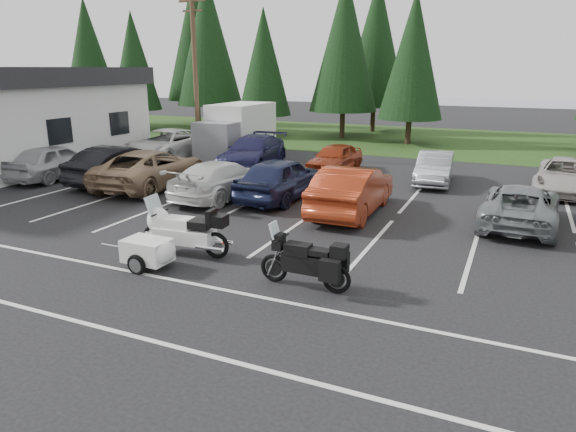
# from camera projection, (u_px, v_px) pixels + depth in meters

# --- Properties ---
(ground) EXTENTS (120.00, 120.00, 0.00)m
(ground) POSITION_uv_depth(u_px,v_px,m) (257.00, 239.00, 15.10)
(ground) COLOR black
(ground) RESTS_ON ground
(grass_strip) EXTENTS (80.00, 16.00, 0.01)m
(grass_strip) POSITION_uv_depth(u_px,v_px,m) (414.00, 139.00, 36.13)
(grass_strip) COLOR #193511
(grass_strip) RESTS_ON ground
(lake_water) EXTENTS (70.00, 50.00, 0.02)m
(lake_water) POSITION_uv_depth(u_px,v_px,m) (498.00, 110.00, 61.73)
(lake_water) COLOR gray
(lake_water) RESTS_ON ground
(utility_pole) EXTENTS (1.60, 0.26, 9.00)m
(utility_pole) POSITION_uv_depth(u_px,v_px,m) (195.00, 71.00, 28.25)
(utility_pole) COLOR #473321
(utility_pole) RESTS_ON ground
(box_truck) EXTENTS (2.40, 5.60, 2.90)m
(box_truck) POSITION_uv_depth(u_px,v_px,m) (233.00, 131.00, 28.80)
(box_truck) COLOR silver
(box_truck) RESTS_ON ground
(stall_markings) EXTENTS (32.00, 16.00, 0.01)m
(stall_markings) POSITION_uv_depth(u_px,v_px,m) (285.00, 221.00, 16.85)
(stall_markings) COLOR silver
(stall_markings) RESTS_ON ground
(conifer_0) EXTENTS (4.58, 4.58, 10.66)m
(conifer_0) POSITION_uv_depth(u_px,v_px,m) (88.00, 51.00, 44.11)
(conifer_0) COLOR #332316
(conifer_0) RESTS_ON ground
(conifer_1) EXTENTS (3.96, 3.96, 9.22)m
(conifer_1) POSITION_uv_depth(u_px,v_px,m) (134.00, 61.00, 40.84)
(conifer_1) COLOR #332316
(conifer_1) RESTS_ON ground
(conifer_2) EXTENTS (5.10, 5.10, 11.89)m
(conifer_2) POSITION_uv_depth(u_px,v_px,m) (208.00, 40.00, 39.45)
(conifer_2) COLOR #332316
(conifer_2) RESTS_ON ground
(conifer_3) EXTENTS (3.87, 3.87, 9.02)m
(conifer_3) POSITION_uv_depth(u_px,v_px,m) (264.00, 62.00, 36.53)
(conifer_3) COLOR #332316
(conifer_3) RESTS_ON ground
(conifer_4) EXTENTS (4.80, 4.80, 11.17)m
(conifer_4) POSITION_uv_depth(u_px,v_px,m) (345.00, 43.00, 35.32)
(conifer_4) COLOR #332316
(conifer_4) RESTS_ON ground
(conifer_5) EXTENTS (4.14, 4.14, 9.63)m
(conifer_5) POSITION_uv_depth(u_px,v_px,m) (413.00, 55.00, 32.47)
(conifer_5) COLOR #332316
(conifer_5) RESTS_ON ground
(conifer_back_a) EXTENTS (5.28, 5.28, 12.30)m
(conifer_back_a) POSITION_uv_depth(u_px,v_px,m) (195.00, 40.00, 44.64)
(conifer_back_a) COLOR #332316
(conifer_back_a) RESTS_ON ground
(conifer_back_b) EXTENTS (4.97, 4.97, 11.58)m
(conifer_back_b) POSITION_uv_depth(u_px,v_px,m) (376.00, 42.00, 38.90)
(conifer_back_b) COLOR #332316
(conifer_back_b) RESTS_ON ground
(car_near_0) EXTENTS (2.11, 4.75, 1.59)m
(car_near_0) POSITION_uv_depth(u_px,v_px,m) (55.00, 161.00, 23.19)
(car_near_0) COLOR #ADADB2
(car_near_0) RESTS_ON ground
(car_near_1) EXTENTS (1.94, 5.06, 1.65)m
(car_near_1) POSITION_uv_depth(u_px,v_px,m) (120.00, 165.00, 22.21)
(car_near_1) COLOR black
(car_near_1) RESTS_ON ground
(car_near_2) EXTENTS (3.12, 5.94, 1.59)m
(car_near_2) POSITION_uv_depth(u_px,v_px,m) (151.00, 168.00, 21.53)
(car_near_2) COLOR #866A4E
(car_near_2) RESTS_ON ground
(car_near_3) EXTENTS (2.53, 5.17, 1.45)m
(car_near_3) POSITION_uv_depth(u_px,v_px,m) (223.00, 179.00, 19.75)
(car_near_3) COLOR silver
(car_near_3) RESTS_ON ground
(car_near_4) EXTENTS (2.14, 4.88, 1.64)m
(car_near_4) POSITION_uv_depth(u_px,v_px,m) (281.00, 178.00, 19.52)
(car_near_4) COLOR #181E3D
(car_near_4) RESTS_ON ground
(car_near_5) EXTENTS (1.83, 5.06, 1.66)m
(car_near_5) POSITION_uv_depth(u_px,v_px,m) (352.00, 190.00, 17.60)
(car_near_5) COLOR #9A2E13
(car_near_5) RESTS_ON ground
(car_near_6) EXTENTS (2.43, 4.88, 1.33)m
(car_near_6) POSITION_uv_depth(u_px,v_px,m) (520.00, 205.00, 16.27)
(car_near_6) COLOR slate
(car_near_6) RESTS_ON ground
(car_far_0) EXTENTS (3.04, 6.07, 1.65)m
(car_far_0) POSITION_uv_depth(u_px,v_px,m) (165.00, 145.00, 27.93)
(car_far_0) COLOR white
(car_far_0) RESTS_ON ground
(car_far_1) EXTENTS (2.72, 5.60, 1.57)m
(car_far_1) POSITION_uv_depth(u_px,v_px,m) (253.00, 152.00, 25.87)
(car_far_1) COLOR #19193F
(car_far_1) RESTS_ON ground
(car_far_2) EXTENTS (1.94, 4.18, 1.39)m
(car_far_2) POSITION_uv_depth(u_px,v_px,m) (335.00, 158.00, 24.57)
(car_far_2) COLOR maroon
(car_far_2) RESTS_ON ground
(car_far_3) EXTENTS (1.72, 4.19, 1.35)m
(car_far_3) POSITION_uv_depth(u_px,v_px,m) (435.00, 168.00, 22.26)
(car_far_3) COLOR slate
(car_far_3) RESTS_ON ground
(car_far_4) EXTENTS (2.72, 5.08, 1.36)m
(car_far_4) POSITION_uv_depth(u_px,v_px,m) (567.00, 176.00, 20.59)
(car_far_4) COLOR #AFA8A0
(car_far_4) RESTS_ON ground
(touring_motorcycle) EXTENTS (2.94, 1.12, 1.59)m
(touring_motorcycle) POSITION_uv_depth(u_px,v_px,m) (184.00, 226.00, 13.68)
(touring_motorcycle) COLOR white
(touring_motorcycle) RESTS_ON ground
(cargo_trailer) EXTENTS (1.67, 0.95, 0.77)m
(cargo_trailer) POSITION_uv_depth(u_px,v_px,m) (148.00, 253.00, 12.85)
(cargo_trailer) COLOR white
(cargo_trailer) RESTS_ON ground
(adventure_motorcycle) EXTENTS (2.47, 0.89, 1.50)m
(adventure_motorcycle) POSITION_uv_depth(u_px,v_px,m) (304.00, 257.00, 11.60)
(adventure_motorcycle) COLOR black
(adventure_motorcycle) RESTS_ON ground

